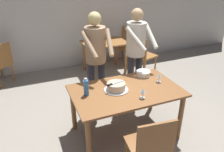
{
  "coord_description": "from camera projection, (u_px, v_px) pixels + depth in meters",
  "views": [
    {
      "loc": [
        -1.23,
        -2.45,
        2.29
      ],
      "look_at": [
        -0.13,
        0.2,
        0.9
      ],
      "focal_mm": 36.05,
      "sensor_mm": 36.0,
      "label": 1
    }
  ],
  "objects": [
    {
      "name": "background_chair_1",
      "position": [
        0.0,
        63.0,
        4.7
      ],
      "size": [
        0.62,
        0.62,
        0.9
      ],
      "color": "#9E6633",
      "rests_on": "ground_plane"
    },
    {
      "name": "wine_glass_near",
      "position": [
        159.0,
        76.0,
        3.3
      ],
      "size": [
        0.08,
        0.08,
        0.14
      ],
      "color": "silver",
      "rests_on": "main_dining_table"
    },
    {
      "name": "person_cutting_cake",
      "position": [
        96.0,
        54.0,
        3.48
      ],
      "size": [
        0.47,
        0.56,
        1.72
      ],
      "color": "#2D2D38",
      "rests_on": "ground_plane"
    },
    {
      "name": "chair_near_side",
      "position": [
        150.0,
        146.0,
        2.51
      ],
      "size": [
        0.49,
        0.49,
        0.9
      ],
      "color": "brown",
      "rests_on": "ground_plane"
    },
    {
      "name": "main_dining_table",
      "position": [
        126.0,
        97.0,
        3.18
      ],
      "size": [
        1.52,
        0.93,
        0.75
      ],
      "color": "brown",
      "rests_on": "ground_plane"
    },
    {
      "name": "cake_knife",
      "position": [
        112.0,
        84.0,
        3.04
      ],
      "size": [
        0.27,
        0.09,
        0.02
      ],
      "color": "silver",
      "rests_on": "cake_on_platter"
    },
    {
      "name": "cake_on_platter",
      "position": [
        116.0,
        87.0,
        3.1
      ],
      "size": [
        0.34,
        0.34,
        0.11
      ],
      "color": "silver",
      "rests_on": "main_dining_table"
    },
    {
      "name": "back_wall",
      "position": [
        73.0,
        11.0,
        5.3
      ],
      "size": [
        10.0,
        0.12,
        2.7
      ],
      "primitive_type": "cube",
      "color": "beige",
      "rests_on": "ground_plane"
    },
    {
      "name": "background_chair_2",
      "position": [
        128.0,
        44.0,
        5.82
      ],
      "size": [
        0.62,
        0.62,
        0.9
      ],
      "color": "#9E6633",
      "rests_on": "ground_plane"
    },
    {
      "name": "person_standing_beside",
      "position": [
        136.0,
        48.0,
        3.75
      ],
      "size": [
        0.46,
        0.57,
        1.72
      ],
      "color": "#2D2D38",
      "rests_on": "ground_plane"
    },
    {
      "name": "ground_plane",
      "position": [
        125.0,
        132.0,
        3.46
      ],
      "size": [
        14.0,
        14.0,
        0.0
      ],
      "primitive_type": "plane",
      "color": "gray"
    },
    {
      "name": "background_chair_0",
      "position": [
        143.0,
        54.0,
        5.17
      ],
      "size": [
        0.55,
        0.55,
        0.9
      ],
      "color": "#9E6633",
      "rests_on": "ground_plane"
    },
    {
      "name": "wine_glass_far",
      "position": [
        143.0,
        91.0,
        2.89
      ],
      "size": [
        0.08,
        0.08,
        0.14
      ],
      "color": "silver",
      "rests_on": "main_dining_table"
    },
    {
      "name": "water_bottle",
      "position": [
        86.0,
        87.0,
        2.95
      ],
      "size": [
        0.07,
        0.07,
        0.25
      ],
      "color": "#387AC6",
      "rests_on": "main_dining_table"
    },
    {
      "name": "plate_stack",
      "position": [
        143.0,
        73.0,
        3.52
      ],
      "size": [
        0.22,
        0.22,
        0.08
      ],
      "color": "white",
      "rests_on": "main_dining_table"
    },
    {
      "name": "background_table",
      "position": [
        104.0,
        49.0,
        5.24
      ],
      "size": [
        1.0,
        0.7,
        0.74
      ],
      "color": "#9E6633",
      "rests_on": "ground_plane"
    }
  ]
}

